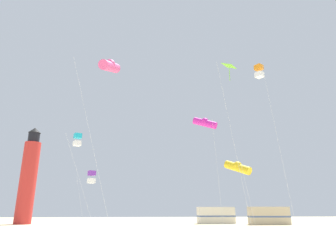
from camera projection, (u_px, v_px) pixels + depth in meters
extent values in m
cylinder|color=silver|center=(81.00, 206.00, 26.55)|extent=(1.42, 1.31, 5.27)
cube|color=purple|center=(92.00, 173.00, 28.18)|extent=(0.82, 0.82, 0.44)
cube|color=white|center=(91.00, 181.00, 27.97)|extent=(0.82, 0.82, 0.44)
cylinder|color=silver|center=(250.00, 202.00, 24.45)|extent=(1.47, 1.19, 5.82)
cylinder|color=yellow|center=(238.00, 168.00, 25.95)|extent=(2.11, 2.38, 1.48)
sphere|color=yellow|center=(238.00, 166.00, 25.99)|extent=(0.76, 0.76, 0.76)
cylinder|color=silver|center=(218.00, 176.00, 27.89)|extent=(1.16, 1.85, 10.59)
cylinder|color=#D826A5|center=(205.00, 123.00, 29.93)|extent=(2.49, 1.92, 1.48)
sphere|color=#D826A5|center=(205.00, 122.00, 29.97)|extent=(0.76, 0.76, 0.76)
cylinder|color=silver|center=(92.00, 145.00, 17.47)|extent=(3.44, 1.10, 11.89)
cylinder|color=#E54C8C|center=(110.00, 66.00, 20.94)|extent=(1.42, 2.59, 1.48)
sphere|color=#E54C8C|center=(110.00, 65.00, 20.98)|extent=(0.76, 0.76, 0.76)
cylinder|color=silver|center=(235.00, 147.00, 19.51)|extent=(1.67, 0.56, 12.50)
cube|color=#72D12D|center=(229.00, 66.00, 22.20)|extent=(1.22, 1.22, 0.40)
cylinder|color=#72D12D|center=(229.00, 74.00, 22.00)|extent=(0.04, 0.04, 1.10)
cylinder|color=silver|center=(279.00, 147.00, 23.16)|extent=(2.02, 1.14, 13.86)
cube|color=orange|center=(259.00, 68.00, 26.24)|extent=(0.82, 0.82, 0.44)
cube|color=white|center=(259.00, 75.00, 26.03)|extent=(0.82, 0.82, 0.44)
cylinder|color=silver|center=(81.00, 186.00, 24.72)|extent=(2.98, 1.89, 8.43)
cube|color=#1EB2D1|center=(78.00, 136.00, 27.40)|extent=(0.82, 0.82, 0.44)
cube|color=white|center=(77.00, 143.00, 27.19)|extent=(0.82, 0.82, 0.44)
cylinder|color=red|center=(28.00, 182.00, 52.43)|extent=(2.80, 2.80, 14.00)
cylinder|color=black|center=(34.00, 138.00, 54.80)|extent=(2.00, 2.00, 1.80)
cone|color=black|center=(35.00, 130.00, 55.22)|extent=(2.20, 2.20, 1.00)
cube|color=beige|center=(216.00, 215.00, 52.96)|extent=(6.50, 2.60, 2.80)
cube|color=#4C608C|center=(216.00, 216.00, 52.92)|extent=(6.54, 2.64, 0.24)
cube|color=#C6B28C|center=(269.00, 216.00, 49.25)|extent=(6.47, 2.50, 2.80)
cube|color=#4C608C|center=(269.00, 217.00, 49.21)|extent=(6.51, 2.55, 0.24)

